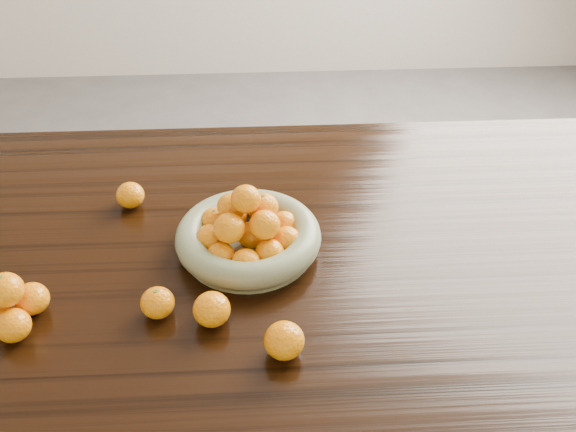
{
  "coord_description": "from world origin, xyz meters",
  "views": [
    {
      "loc": [
        -0.03,
        -1.06,
        1.62
      ],
      "look_at": [
        0.03,
        -0.02,
        0.83
      ],
      "focal_mm": 40.0,
      "sensor_mm": 36.0,
      "label": 1
    }
  ],
  "objects_px": {
    "orange_pyramid": "(11,305)",
    "loose_orange_0": "(158,303)",
    "fruit_bowl": "(248,234)",
    "dining_table": "(276,272)"
  },
  "relations": [
    {
      "from": "orange_pyramid",
      "to": "loose_orange_0",
      "type": "bearing_deg",
      "value": 1.4
    },
    {
      "from": "fruit_bowl",
      "to": "loose_orange_0",
      "type": "distance_m",
      "value": 0.25
    },
    {
      "from": "fruit_bowl",
      "to": "dining_table",
      "type": "bearing_deg",
      "value": 24.94
    },
    {
      "from": "orange_pyramid",
      "to": "loose_orange_0",
      "type": "distance_m",
      "value": 0.26
    },
    {
      "from": "orange_pyramid",
      "to": "loose_orange_0",
      "type": "relative_size",
      "value": 2.06
    },
    {
      "from": "dining_table",
      "to": "fruit_bowl",
      "type": "relative_size",
      "value": 6.61
    },
    {
      "from": "fruit_bowl",
      "to": "loose_orange_0",
      "type": "relative_size",
      "value": 4.77
    },
    {
      "from": "dining_table",
      "to": "fruit_bowl",
      "type": "distance_m",
      "value": 0.15
    },
    {
      "from": "dining_table",
      "to": "loose_orange_0",
      "type": "distance_m",
      "value": 0.33
    },
    {
      "from": "dining_table",
      "to": "loose_orange_0",
      "type": "height_order",
      "value": "loose_orange_0"
    }
  ]
}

